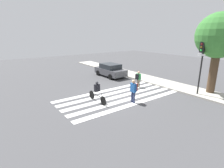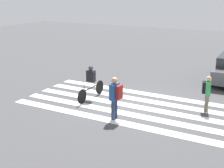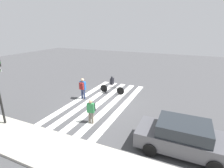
% 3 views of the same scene
% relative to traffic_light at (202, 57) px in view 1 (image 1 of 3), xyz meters
% --- Properties ---
extents(ground_plane, '(60.00, 60.00, 0.00)m').
position_rel_traffic_light_xyz_m(ground_plane, '(-3.72, -5.45, -3.26)').
color(ground_plane, '#444447').
extents(sidewalk_curb, '(36.00, 2.50, 0.14)m').
position_rel_traffic_light_xyz_m(sidewalk_curb, '(-3.72, 0.80, -3.19)').
color(sidewalk_curb, '#ADA89E').
rests_on(sidewalk_curb, ground_plane).
extents(crosswalk_stripes, '(4.33, 10.00, 0.01)m').
position_rel_traffic_light_xyz_m(crosswalk_stripes, '(-3.72, -5.45, -3.25)').
color(crosswalk_stripes, white).
rests_on(crosswalk_stripes, ground_plane).
extents(traffic_light, '(0.60, 0.50, 4.65)m').
position_rel_traffic_light_xyz_m(traffic_light, '(0.00, 0.00, 0.00)').
color(traffic_light, black).
rests_on(traffic_light, ground_plane).
extents(street_tree, '(3.63, 3.63, 6.73)m').
position_rel_traffic_light_xyz_m(street_tree, '(0.41, 1.49, 1.56)').
color(street_tree, '#4C3826').
rests_on(street_tree, ground_plane).
extents(pedestrian_child_with_backpack, '(0.47, 0.43, 1.59)m').
position_rel_traffic_light_xyz_m(pedestrian_child_with_backpack, '(-4.70, -2.26, -2.33)').
color(pedestrian_child_with_backpack, '#6B6051').
rests_on(pedestrian_child_with_backpack, ground_plane).
extents(pedestrian_adult_tall_backpack, '(0.50, 0.42, 1.77)m').
position_rel_traffic_light_xyz_m(pedestrian_adult_tall_backpack, '(-2.05, -5.34, -2.22)').
color(pedestrian_adult_tall_backpack, navy).
rests_on(pedestrian_adult_tall_backpack, ground_plane).
extents(cyclist_far_lane, '(2.34, 0.40, 1.64)m').
position_rel_traffic_light_xyz_m(cyclist_far_lane, '(-3.72, -7.52, -2.39)').
color(cyclist_far_lane, black).
rests_on(cyclist_far_lane, ground_plane).
extents(car_parked_silver_sedan, '(4.27, 2.11, 1.55)m').
position_rel_traffic_light_xyz_m(car_parked_silver_sedan, '(-9.97, -1.79, -2.47)').
color(car_parked_silver_sedan, '#4C4C51').
rests_on(car_parked_silver_sedan, ground_plane).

